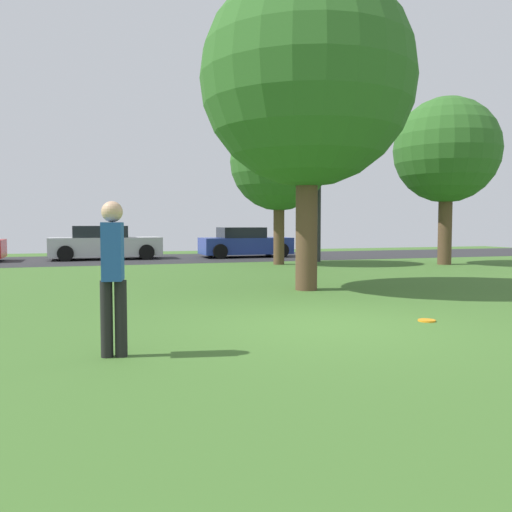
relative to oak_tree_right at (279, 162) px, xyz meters
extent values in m
plane|color=#3D6628|center=(-3.43, -11.38, -3.77)|extent=(44.00, 44.00, 0.00)
cube|color=#28282B|center=(-3.43, 4.62, -3.77)|extent=(44.00, 6.40, 0.01)
cylinder|color=brown|center=(0.00, 0.00, -2.54)|extent=(0.40, 0.40, 2.46)
sphere|color=#2D6023|center=(0.00, 0.00, 0.02)|extent=(3.61, 3.61, 3.61)
cylinder|color=brown|center=(5.85, -1.91, -2.19)|extent=(0.50, 0.50, 3.15)
sphere|color=#2D6023|center=(5.85, -1.91, 0.44)|extent=(3.85, 3.85, 3.85)
cylinder|color=brown|center=(-2.08, -7.37, -2.25)|extent=(0.50, 0.50, 3.04)
sphere|color=#2D6023|center=(-2.08, -7.37, 1.00)|extent=(4.84, 4.84, 4.84)
cylinder|color=black|center=(-6.74, -12.42, -3.33)|extent=(0.14, 0.14, 0.88)
cylinder|color=black|center=(-6.58, -12.45, -3.33)|extent=(0.14, 0.14, 0.88)
cube|color=#23519E|center=(-6.66, -12.43, -2.56)|extent=(0.28, 0.36, 0.66)
sphere|color=tan|center=(-6.66, -12.43, -2.10)|extent=(0.24, 0.24, 0.24)
cylinder|color=orange|center=(-1.87, -11.64, -3.76)|extent=(0.27, 0.27, 0.03)
cube|color=#B7B7BC|center=(-5.98, 4.96, -3.23)|extent=(4.57, 1.84, 0.78)
cube|color=black|center=(-6.21, 4.96, -2.60)|extent=(2.19, 1.62, 0.49)
cylinder|color=black|center=(-4.38, 5.89, -3.45)|extent=(0.64, 0.22, 0.64)
cylinder|color=black|center=(-4.38, 4.04, -3.45)|extent=(0.64, 0.22, 0.64)
cylinder|color=black|center=(-7.58, 5.89, -3.45)|extent=(0.64, 0.22, 0.64)
cylinder|color=black|center=(-7.58, 4.04, -3.45)|extent=(0.64, 0.22, 0.64)
cube|color=#233893|center=(0.09, 4.55, -3.26)|extent=(4.02, 1.80, 0.73)
cube|color=black|center=(-0.11, 4.55, -2.66)|extent=(1.93, 1.59, 0.46)
cylinder|color=black|center=(1.49, 5.45, -3.45)|extent=(0.64, 0.22, 0.64)
cylinder|color=black|center=(1.49, 3.65, -3.45)|extent=(0.64, 0.22, 0.64)
cylinder|color=black|center=(-1.32, 5.45, -3.45)|extent=(0.64, 0.22, 0.64)
cylinder|color=black|center=(-1.32, 3.65, -3.45)|extent=(0.64, 0.22, 0.64)
cylinder|color=#2D2D33|center=(2.00, 0.82, -1.52)|extent=(0.14, 0.14, 4.50)
camera|label=1|loc=(-7.00, -18.78, -2.23)|focal=37.94mm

